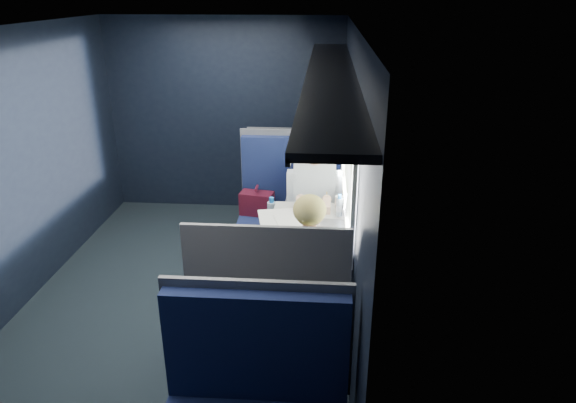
# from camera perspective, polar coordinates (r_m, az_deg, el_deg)

# --- Properties ---
(ground) EXTENTS (2.80, 4.20, 0.01)m
(ground) POSITION_cam_1_polar(r_m,az_deg,el_deg) (4.80, -10.95, -10.27)
(ground) COLOR black
(room_shell) EXTENTS (3.00, 4.40, 2.40)m
(room_shell) POSITION_cam_1_polar(r_m,az_deg,el_deg) (4.19, -12.13, 7.01)
(room_shell) COLOR black
(room_shell) RESTS_ON ground
(table) EXTENTS (0.62, 1.00, 0.74)m
(table) POSITION_cam_1_polar(r_m,az_deg,el_deg) (4.32, 1.75, -3.56)
(table) COLOR #54565E
(table) RESTS_ON ground
(seat_bay_near) EXTENTS (1.04, 0.62, 1.26)m
(seat_bay_near) POSITION_cam_1_polar(r_m,az_deg,el_deg) (5.23, 0.01, -1.67)
(seat_bay_near) COLOR #0D153D
(seat_bay_near) RESTS_ON ground
(seat_bay_far) EXTENTS (1.04, 0.62, 1.26)m
(seat_bay_far) POSITION_cam_1_polar(r_m,az_deg,el_deg) (3.71, -1.81, -12.90)
(seat_bay_far) COLOR #0D153D
(seat_bay_far) RESTS_ON ground
(seat_row_front) EXTENTS (1.04, 0.51, 1.16)m
(seat_row_front) POSITION_cam_1_polar(r_m,az_deg,el_deg) (6.08, 0.78, 1.79)
(seat_row_front) COLOR #0D153D
(seat_row_front) RESTS_ON ground
(man) EXTENTS (0.53, 0.56, 1.32)m
(man) POSITION_cam_1_polar(r_m,az_deg,el_deg) (4.94, 2.91, 0.56)
(man) COLOR black
(man) RESTS_ON ground
(woman) EXTENTS (0.53, 0.56, 1.32)m
(woman) POSITION_cam_1_polar(r_m,az_deg,el_deg) (3.67, 2.32, -7.54)
(woman) COLOR black
(woman) RESTS_ON ground
(papers) EXTENTS (0.66, 0.83, 0.01)m
(papers) POSITION_cam_1_polar(r_m,az_deg,el_deg) (4.26, 0.44, -2.77)
(papers) COLOR white
(papers) RESTS_ON table
(laptop) EXTENTS (0.29, 0.36, 0.26)m
(laptop) POSITION_cam_1_polar(r_m,az_deg,el_deg) (4.20, 5.75, -2.25)
(laptop) COLOR silver
(laptop) RESTS_ON table
(bottle_small) EXTENTS (0.06, 0.06, 0.20)m
(bottle_small) POSITION_cam_1_polar(r_m,az_deg,el_deg) (4.45, 5.73, -0.55)
(bottle_small) COLOR silver
(bottle_small) RESTS_ON table
(cup) EXTENTS (0.07, 0.07, 0.09)m
(cup) POSITION_cam_1_polar(r_m,az_deg,el_deg) (4.67, 5.66, 0.06)
(cup) COLOR white
(cup) RESTS_ON table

